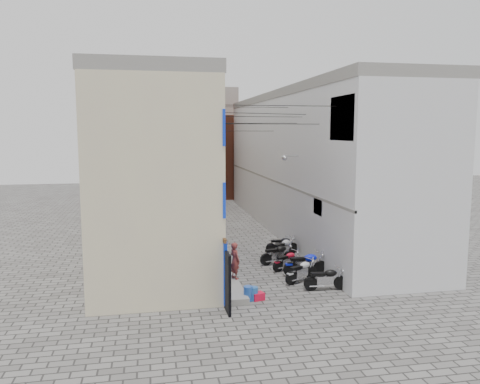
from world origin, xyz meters
TOP-DOWN VIEW (x-y plane):
  - ground at (0.00, 0.00)m, footprint 90.00×90.00m
  - plinth at (-2.05, 13.00)m, footprint 0.90×26.00m
  - building_left at (-4.98, 12.95)m, footprint 5.10×27.00m
  - building_right at (5.00, 13.00)m, footprint 5.94×26.00m
  - building_far_brick_left at (-2.00, 28.00)m, footprint 6.00×6.00m
  - building_far_brick_right at (3.00, 30.00)m, footprint 5.00×6.00m
  - building_far_concrete at (0.00, 34.00)m, footprint 8.00×5.00m
  - far_shopfront at (0.00, 25.20)m, footprint 2.00×0.30m
  - overhead_wires at (0.00, 7.64)m, footprint 5.80×13.02m
  - motorcycle_a at (1.82, 1.05)m, footprint 1.89×0.78m
  - motorcycle_b at (1.18, 2.25)m, footprint 1.88×1.34m
  - motorcycle_c at (1.65, 3.08)m, footprint 2.09×0.70m
  - motorcycle_d at (1.10, 4.10)m, footprint 1.76×1.17m
  - motorcycle_e at (0.92, 5.14)m, footprint 1.96×1.00m
  - motorcycle_f at (1.51, 6.16)m, footprint 1.94×1.63m
  - motorcycle_g at (1.71, 7.13)m, footprint 1.78×0.72m
  - person_a at (-1.70, 2.52)m, footprint 0.57×0.67m
  - person_b at (-2.25, 2.04)m, footprint 0.72×0.84m
  - water_jug_near at (-1.33, 0.50)m, footprint 0.43×0.43m
  - water_jug_far at (-1.55, 0.50)m, footprint 0.37×0.37m
  - red_crate at (-1.17, 0.50)m, footprint 0.54×0.46m

SIDE VIEW (x-z plane):
  - ground at x=0.00m, z-range 0.00..0.00m
  - plinth at x=-2.05m, z-range 0.00..0.25m
  - red_crate at x=-1.17m, z-range 0.00..0.29m
  - water_jug_near at x=-1.33m, z-range 0.00..0.52m
  - water_jug_far at x=-1.55m, z-range 0.00..0.56m
  - motorcycle_d at x=1.10m, z-range 0.00..0.98m
  - motorcycle_g at x=1.71m, z-range 0.00..1.00m
  - motorcycle_b at x=1.18m, z-range 0.00..1.05m
  - motorcycle_a at x=1.82m, z-range 0.00..1.06m
  - motorcycle_e at x=0.92m, z-range 0.00..1.09m
  - motorcycle_f at x=1.51m, z-range 0.00..1.13m
  - motorcycle_c at x=1.65m, z-range 0.00..1.20m
  - person_b at x=-2.25m, z-range 0.25..1.77m
  - person_a at x=-1.70m, z-range 0.25..1.82m
  - far_shopfront at x=0.00m, z-range 0.00..2.40m
  - building_far_brick_right at x=3.00m, z-range 0.00..8.00m
  - building_left at x=-4.98m, z-range 0.00..9.00m
  - building_right at x=5.00m, z-range 0.01..9.01m
  - building_far_brick_left at x=-2.00m, z-range 0.00..10.00m
  - building_far_concrete at x=0.00m, z-range 0.00..11.00m
  - overhead_wires at x=0.00m, z-range 6.46..7.79m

